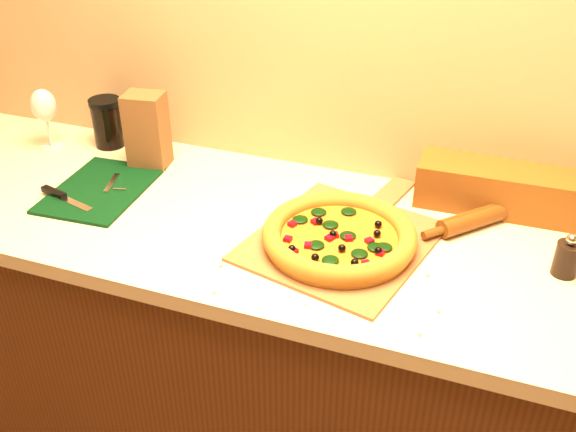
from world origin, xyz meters
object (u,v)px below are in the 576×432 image
object	(u,v)px
cutting_board	(99,190)
pizza	(339,236)
dark_jar	(107,122)
rolling_pin	(480,218)
wine_glass	(44,107)
pepper_grinder	(567,258)
pizza_peel	(345,238)

from	to	relation	value
cutting_board	pizza	bearing A→B (deg)	-6.26
cutting_board	dark_jar	world-z (taller)	dark_jar
rolling_pin	dark_jar	xyz separation A→B (m)	(-1.10, 0.08, 0.05)
wine_glass	dark_jar	xyz separation A→B (m)	(0.16, 0.07, -0.06)
cutting_board	dark_jar	distance (m)	0.30
cutting_board	wine_glass	xyz separation A→B (m)	(-0.29, 0.18, 0.13)
cutting_board	wine_glass	size ratio (longest dim) A/B	1.82
pepper_grinder	wine_glass	distance (m)	1.47
pizza	wine_glass	world-z (taller)	wine_glass
cutting_board	wine_glass	bearing A→B (deg)	144.74
pizza_peel	dark_jar	xyz separation A→B (m)	(-0.81, 0.25, 0.07)
dark_jar	pizza_peel	bearing A→B (deg)	-17.25
cutting_board	pepper_grinder	size ratio (longest dim) A/B	3.25
cutting_board	dark_jar	size ratio (longest dim) A/B	2.25
pepper_grinder	wine_glass	world-z (taller)	wine_glass
pizza_peel	wine_glass	distance (m)	1.00
rolling_pin	wine_glass	xyz separation A→B (m)	(-1.26, 0.00, 0.11)
wine_glass	pizza	bearing A→B (deg)	-12.49
pizza	pizza_peel	bearing A→B (deg)	84.10
cutting_board	rolling_pin	distance (m)	0.99
pepper_grinder	wine_glass	size ratio (longest dim) A/B	0.56
pepper_grinder	pizza_peel	bearing A→B (deg)	-175.66
pizza	dark_jar	bearing A→B (deg)	160.34
pizza	dark_jar	size ratio (longest dim) A/B	2.40
pizza	rolling_pin	bearing A→B (deg)	35.45
pizza	pepper_grinder	xyz separation A→B (m)	(0.49, 0.07, 0.01)
pepper_grinder	dark_jar	distance (m)	1.32
pizza_peel	wine_glass	world-z (taller)	wine_glass
pizza	wine_glass	distance (m)	1.00
rolling_pin	dark_jar	size ratio (longest dim) A/B	1.81
wine_glass	dark_jar	distance (m)	0.18
pepper_grinder	cutting_board	bearing A→B (deg)	-178.03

